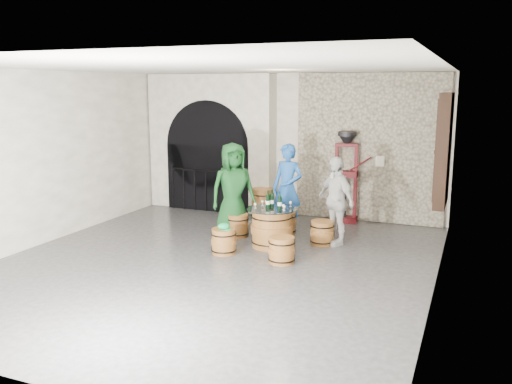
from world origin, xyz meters
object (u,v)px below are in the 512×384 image
at_px(barrel_table, 272,228).
at_px(person_white, 336,201).
at_px(barrel_stool_near_right, 282,250).
at_px(person_green, 233,190).
at_px(person_blue, 287,188).
at_px(wine_bottle_center, 280,202).
at_px(barrel_stool_left, 238,225).
at_px(wine_bottle_right, 272,200).
at_px(barrel_stool_far, 285,223).
at_px(corking_press, 346,170).
at_px(barrel_stool_right, 322,233).
at_px(barrel_stool_near_left, 224,241).
at_px(side_barrel, 263,203).
at_px(wine_bottle_left, 268,201).

height_order(barrel_table, person_white, person_white).
bearing_deg(barrel_stool_near_right, person_green, 139.15).
bearing_deg(person_blue, wine_bottle_center, -66.40).
distance_m(barrel_table, barrel_stool_near_right, 0.97).
bearing_deg(barrel_table, barrel_stool_left, 155.36).
bearing_deg(wine_bottle_right, barrel_stool_near_right, -60.22).
distance_m(barrel_stool_far, corking_press, 1.92).
bearing_deg(person_white, person_blue, -165.91).
bearing_deg(wine_bottle_center, wine_bottle_right, 147.70).
relative_size(barrel_stool_far, barrel_stool_right, 1.00).
relative_size(barrel_table, barrel_stool_far, 2.04).
bearing_deg(person_blue, barrel_stool_near_left, -95.00).
height_order(person_blue, corking_press, corking_press).
distance_m(barrel_stool_far, person_green, 1.25).
distance_m(barrel_stool_near_left, side_barrel, 2.73).
distance_m(person_blue, person_white, 1.23).
relative_size(barrel_table, barrel_stool_near_right, 2.04).
height_order(wine_bottle_center, wine_bottle_right, same).
bearing_deg(corking_press, person_green, -138.16).
distance_m(barrel_stool_left, side_barrel, 1.60).
bearing_deg(wine_bottle_right, barrel_table, -68.81).
bearing_deg(wine_bottle_left, barrel_stool_far, 89.97).
distance_m(barrel_stool_near_right, barrel_stool_near_left, 1.13).
bearing_deg(side_barrel, barrel_table, -64.10).
bearing_deg(person_green, wine_bottle_right, -65.89).
xyz_separation_m(barrel_stool_near_right, person_green, (-1.47, 1.27, 0.70)).
relative_size(barrel_stool_far, wine_bottle_center, 1.41).
relative_size(person_blue, side_barrel, 2.65).
xyz_separation_m(barrel_stool_near_right, wine_bottle_right, (-0.53, 0.92, 0.63)).
bearing_deg(barrel_stool_right, person_green, -178.63).
bearing_deg(wine_bottle_center, wine_bottle_left, 174.01).
bearing_deg(barrel_stool_near_left, side_barrel, 96.95).
xyz_separation_m(barrel_stool_right, person_green, (-1.80, -0.04, 0.70)).
bearing_deg(wine_bottle_left, barrel_stool_left, 153.12).
bearing_deg(barrel_stool_near_right, barrel_stool_right, 75.94).
relative_size(barrel_stool_right, wine_bottle_right, 1.41).
relative_size(person_green, side_barrel, 2.72).
bearing_deg(barrel_stool_near_left, barrel_stool_right, 39.77).
bearing_deg(barrel_stool_far, side_barrel, 130.59).
height_order(barrel_stool_far, corking_press, corking_press).
bearing_deg(wine_bottle_left, barrel_stool_right, 28.97).
bearing_deg(person_white, side_barrel, -175.89).
distance_m(barrel_table, side_barrel, 2.21).
distance_m(person_green, person_white, 2.02).
relative_size(barrel_stool_left, wine_bottle_center, 1.41).
xyz_separation_m(barrel_stool_left, corking_press, (1.68, 1.99, 0.92)).
xyz_separation_m(barrel_stool_right, person_white, (0.21, 0.13, 0.60)).
bearing_deg(wine_bottle_left, barrel_stool_near_left, -127.96).
bearing_deg(corking_press, barrel_stool_far, -127.06).
bearing_deg(barrel_stool_right, person_white, 31.17).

